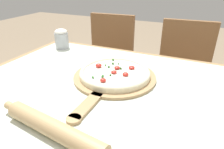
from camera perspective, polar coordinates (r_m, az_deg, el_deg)
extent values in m
cube|color=#A87F51|center=(0.85, -2.97, -4.19)|extent=(1.19, 0.94, 0.03)
cylinder|color=#A87F51|center=(1.60, -13.36, -4.79)|extent=(0.06, 0.06, 0.73)
cylinder|color=#A87F51|center=(1.35, 28.14, -14.21)|extent=(0.06, 0.06, 0.73)
cube|color=silver|center=(0.84, -3.00, -3.17)|extent=(1.11, 0.86, 0.00)
cylinder|color=tan|center=(0.90, 0.78, -0.59)|extent=(0.37, 0.37, 0.01)
cube|color=tan|center=(0.71, -7.11, -8.73)|extent=(0.04, 0.17, 0.01)
cylinder|color=tan|center=(0.66, -10.90, -12.49)|extent=(0.05, 0.05, 0.01)
cylinder|color=beige|center=(0.89, 0.79, 0.21)|extent=(0.31, 0.31, 0.02)
torus|color=beige|center=(0.89, 0.79, 0.67)|extent=(0.31, 0.31, 0.02)
cylinder|color=white|center=(0.89, 0.79, 0.76)|extent=(0.27, 0.27, 0.00)
ellipsoid|color=red|center=(0.87, 0.55, 0.72)|extent=(0.03, 0.03, 0.01)
ellipsoid|color=red|center=(0.91, 1.46, 1.96)|extent=(0.03, 0.03, 0.01)
ellipsoid|color=red|center=(0.91, 5.66, 2.00)|extent=(0.03, 0.03, 0.01)
ellipsoid|color=red|center=(0.85, 3.89, 0.11)|extent=(0.03, 0.03, 0.01)
ellipsoid|color=red|center=(0.93, -3.84, 2.62)|extent=(0.03, 0.03, 0.02)
ellipsoid|color=red|center=(0.80, -2.59, -1.60)|extent=(0.02, 0.02, 0.01)
cube|color=#387533|center=(0.85, -0.47, -0.18)|extent=(0.01, 0.01, 0.01)
cube|color=#387533|center=(0.96, 1.80, 3.07)|extent=(0.01, 0.01, 0.01)
cube|color=#387533|center=(0.94, -1.83, 2.66)|extent=(0.01, 0.01, 0.01)
cube|color=#387533|center=(0.92, -0.93, 2.19)|extent=(0.01, 0.01, 0.01)
cube|color=#387533|center=(0.96, 0.27, 3.17)|extent=(0.01, 0.01, 0.01)
cube|color=#387533|center=(0.91, 2.52, 1.77)|extent=(0.01, 0.01, 0.01)
cube|color=#387533|center=(1.00, 0.30, 4.21)|extent=(0.01, 0.01, 0.01)
cube|color=#387533|center=(0.83, -5.48, -0.82)|extent=(0.01, 0.01, 0.01)
cube|color=#387533|center=(0.84, -2.80, -0.49)|extent=(0.01, 0.01, 0.01)
cylinder|color=tan|center=(0.61, -16.21, -14.70)|extent=(0.35, 0.10, 0.05)
cylinder|color=tan|center=(0.74, -26.75, -8.25)|extent=(0.05, 0.03, 0.03)
cube|color=brown|center=(1.68, -2.12, 0.55)|extent=(0.42, 0.42, 0.02)
cube|color=brown|center=(1.75, 0.06, 9.80)|extent=(0.38, 0.06, 0.44)
cylinder|color=brown|center=(1.73, -8.98, -7.57)|extent=(0.04, 0.04, 0.43)
cylinder|color=brown|center=(1.62, 1.12, -9.90)|extent=(0.04, 0.04, 0.43)
cylinder|color=brown|center=(1.97, -4.53, -2.75)|extent=(0.04, 0.04, 0.43)
cylinder|color=brown|center=(1.88, 4.41, -4.43)|extent=(0.04, 0.04, 0.43)
cube|color=brown|center=(1.54, 18.83, -3.57)|extent=(0.43, 0.43, 0.02)
cube|color=brown|center=(1.62, 20.40, 6.64)|extent=(0.38, 0.06, 0.44)
cylinder|color=brown|center=(1.54, 11.16, -12.80)|extent=(0.04, 0.04, 0.43)
cylinder|color=brown|center=(1.54, 23.28, -14.65)|extent=(0.04, 0.04, 0.43)
cylinder|color=brown|center=(1.80, 13.00, -6.60)|extent=(0.04, 0.04, 0.43)
cylinder|color=brown|center=(1.80, 23.16, -8.18)|extent=(0.04, 0.04, 0.43)
cylinder|color=#B2B7BC|center=(1.31, -14.16, 9.38)|extent=(0.08, 0.08, 0.09)
ellipsoid|color=white|center=(1.29, -14.43, 11.71)|extent=(0.08, 0.08, 0.04)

